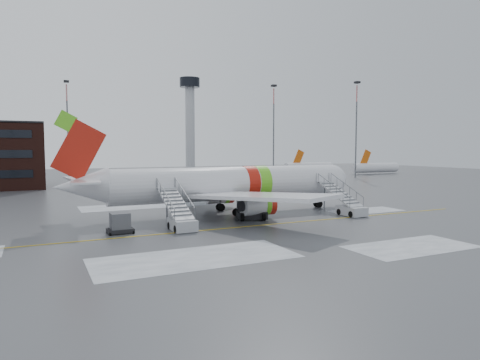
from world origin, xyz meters
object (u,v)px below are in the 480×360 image
airliner (225,184)px  airstair_aft (180,218)px  pushback_tug (250,212)px  uld_container (120,224)px  airstair_fwd (347,205)px

airliner → airstair_aft: airliner is taller
airstair_aft → pushback_tug: airstair_aft is taller
airliner → uld_container: airliner is taller
pushback_tug → uld_container: (-13.58, -1.34, 0.06)m
pushback_tug → uld_container: bearing=-174.4°
airstair_aft → airliner: bearing=41.2°
airstair_fwd → airstair_aft: same height
airstair_fwd → uld_container: 25.06m
airstair_fwd → airliner: bearing=151.9°
airliner → airstair_fwd: 14.06m
airliner → uld_container: bearing=-154.3°
airliner → pushback_tug: bearing=-81.2°
airliner → uld_container: (-12.83, -6.17, -2.57)m
airliner → pushback_tug: (0.74, -4.84, -2.63)m
airliner → airstair_fwd: size_ratio=4.55×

